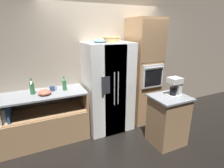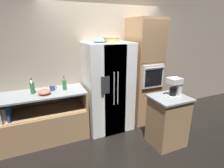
{
  "view_description": "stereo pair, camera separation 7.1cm",
  "coord_description": "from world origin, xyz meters",
  "px_view_note": "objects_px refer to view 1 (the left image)",
  "views": [
    {
      "loc": [
        -1.42,
        -3.05,
        2.03
      ],
      "look_at": [
        -0.05,
        -0.06,
        0.98
      ],
      "focal_mm": 28.0,
      "sensor_mm": 36.0,
      "label": 1
    },
    {
      "loc": [
        -1.36,
        -3.08,
        2.03
      ],
      "look_at": [
        -0.05,
        -0.06,
        0.98
      ],
      "focal_mm": 28.0,
      "sensor_mm": 36.0,
      "label": 2
    }
  ],
  "objects_px": {
    "wicker_basket": "(112,39)",
    "fruit_bowl": "(99,41)",
    "mixing_bowl": "(44,92)",
    "coffee_maker": "(175,86)",
    "bottle_short": "(64,84)",
    "refrigerator": "(108,87)",
    "mug": "(52,88)",
    "wall_oven": "(143,72)",
    "bottle_tall": "(32,87)"
  },
  "relations": [
    {
      "from": "wicker_basket",
      "to": "fruit_bowl",
      "type": "xyz_separation_m",
      "value": [
        -0.26,
        -0.03,
        -0.02
      ]
    },
    {
      "from": "mixing_bowl",
      "to": "coffee_maker",
      "type": "relative_size",
      "value": 0.66
    },
    {
      "from": "bottle_short",
      "to": "mixing_bowl",
      "type": "xyz_separation_m",
      "value": [
        -0.36,
        -0.11,
        -0.07
      ]
    },
    {
      "from": "refrigerator",
      "to": "wicker_basket",
      "type": "distance_m",
      "value": 0.95
    },
    {
      "from": "coffee_maker",
      "to": "mug",
      "type": "bearing_deg",
      "value": 150.78
    },
    {
      "from": "coffee_maker",
      "to": "wall_oven",
      "type": "bearing_deg",
      "value": 89.2
    },
    {
      "from": "fruit_bowl",
      "to": "wall_oven",
      "type": "bearing_deg",
      "value": 5.02
    },
    {
      "from": "bottle_short",
      "to": "mixing_bowl",
      "type": "bearing_deg",
      "value": -163.25
    },
    {
      "from": "fruit_bowl",
      "to": "coffee_maker",
      "type": "relative_size",
      "value": 0.74
    },
    {
      "from": "refrigerator",
      "to": "bottle_short",
      "type": "distance_m",
      "value": 0.87
    },
    {
      "from": "refrigerator",
      "to": "wicker_basket",
      "type": "bearing_deg",
      "value": -28.43
    },
    {
      "from": "fruit_bowl",
      "to": "mug",
      "type": "height_order",
      "value": "fruit_bowl"
    },
    {
      "from": "fruit_bowl",
      "to": "bottle_short",
      "type": "bearing_deg",
      "value": 169.21
    },
    {
      "from": "refrigerator",
      "to": "mug",
      "type": "bearing_deg",
      "value": 174.45
    },
    {
      "from": "fruit_bowl",
      "to": "wicker_basket",
      "type": "bearing_deg",
      "value": 6.68
    },
    {
      "from": "wall_oven",
      "to": "bottle_tall",
      "type": "height_order",
      "value": "wall_oven"
    },
    {
      "from": "wall_oven",
      "to": "wicker_basket",
      "type": "relative_size",
      "value": 7.24
    },
    {
      "from": "bottle_short",
      "to": "coffee_maker",
      "type": "relative_size",
      "value": 0.79
    },
    {
      "from": "mug",
      "to": "coffee_maker",
      "type": "distance_m",
      "value": 2.18
    },
    {
      "from": "bottle_short",
      "to": "coffee_maker",
      "type": "xyz_separation_m",
      "value": [
        1.69,
        -1.02,
        0.04
      ]
    },
    {
      "from": "wicker_basket",
      "to": "refrigerator",
      "type": "bearing_deg",
      "value": 151.57
    },
    {
      "from": "bottle_tall",
      "to": "wicker_basket",
      "type": "bearing_deg",
      "value": -4.49
    },
    {
      "from": "bottle_short",
      "to": "mug",
      "type": "bearing_deg",
      "value": 167.77
    },
    {
      "from": "bottle_short",
      "to": "wall_oven",
      "type": "bearing_deg",
      "value": -1.08
    },
    {
      "from": "fruit_bowl",
      "to": "mug",
      "type": "bearing_deg",
      "value": 168.86
    },
    {
      "from": "bottle_tall",
      "to": "coffee_maker",
      "type": "height_order",
      "value": "coffee_maker"
    },
    {
      "from": "bottle_short",
      "to": "mug",
      "type": "relative_size",
      "value": 2.11
    },
    {
      "from": "wicker_basket",
      "to": "fruit_bowl",
      "type": "bearing_deg",
      "value": -173.32
    },
    {
      "from": "bottle_short",
      "to": "refrigerator",
      "type": "bearing_deg",
      "value": -3.85
    },
    {
      "from": "bottle_tall",
      "to": "mug",
      "type": "height_order",
      "value": "bottle_tall"
    },
    {
      "from": "wall_oven",
      "to": "coffee_maker",
      "type": "height_order",
      "value": "wall_oven"
    },
    {
      "from": "bottle_tall",
      "to": "coffee_maker",
      "type": "distance_m",
      "value": 2.46
    },
    {
      "from": "wall_oven",
      "to": "fruit_bowl",
      "type": "distance_m",
      "value": 1.26
    },
    {
      "from": "wall_oven",
      "to": "mug",
      "type": "distance_m",
      "value": 1.92
    },
    {
      "from": "bottle_tall",
      "to": "wall_oven",
      "type": "bearing_deg",
      "value": -1.36
    },
    {
      "from": "mug",
      "to": "mixing_bowl",
      "type": "height_order",
      "value": "same"
    },
    {
      "from": "wall_oven",
      "to": "bottle_tall",
      "type": "distance_m",
      "value": 2.25
    },
    {
      "from": "bottle_tall",
      "to": "mixing_bowl",
      "type": "height_order",
      "value": "bottle_tall"
    },
    {
      "from": "bottle_tall",
      "to": "mug",
      "type": "bearing_deg",
      "value": 4.26
    },
    {
      "from": "wall_oven",
      "to": "bottle_short",
      "type": "xyz_separation_m",
      "value": [
        -1.7,
        0.03,
        -0.07
      ]
    },
    {
      "from": "coffee_maker",
      "to": "fruit_bowl",
      "type": "bearing_deg",
      "value": 139.24
    },
    {
      "from": "bottle_short",
      "to": "mixing_bowl",
      "type": "distance_m",
      "value": 0.38
    },
    {
      "from": "wall_oven",
      "to": "refrigerator",
      "type": "bearing_deg",
      "value": -178.3
    },
    {
      "from": "refrigerator",
      "to": "bottle_short",
      "type": "relative_size",
      "value": 6.84
    },
    {
      "from": "mug",
      "to": "wall_oven",
      "type": "bearing_deg",
      "value": -2.33
    },
    {
      "from": "bottle_tall",
      "to": "mixing_bowl",
      "type": "xyz_separation_m",
      "value": [
        0.18,
        -0.13,
        -0.08
      ]
    },
    {
      "from": "refrigerator",
      "to": "bottle_tall",
      "type": "height_order",
      "value": "refrigerator"
    },
    {
      "from": "wicker_basket",
      "to": "fruit_bowl",
      "type": "relative_size",
      "value": 1.26
    },
    {
      "from": "coffee_maker",
      "to": "bottle_tall",
      "type": "bearing_deg",
      "value": 155.04
    },
    {
      "from": "wall_oven",
      "to": "bottle_short",
      "type": "distance_m",
      "value": 1.7
    }
  ]
}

